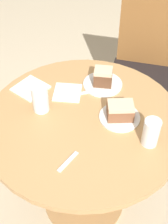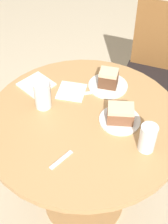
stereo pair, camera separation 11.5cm
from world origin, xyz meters
TOP-DOWN VIEW (x-y plane):
  - ground_plane at (0.00, 0.00)m, footprint 8.00×8.00m
  - table at (0.00, 0.00)m, footprint 0.94×0.94m
  - chair at (0.08, 0.82)m, footprint 0.54×0.52m
  - plate_near at (-0.01, 0.26)m, footprint 0.20×0.20m
  - plate_far at (0.15, 0.07)m, footprint 0.19×0.19m
  - cake_slice_near at (-0.01, 0.26)m, footprint 0.11×0.10m
  - cake_slice_far at (0.15, 0.07)m, footprint 0.15×0.13m
  - glass_lemonade at (-0.21, -0.03)m, footprint 0.08×0.08m
  - glass_water at (0.32, -0.01)m, footprint 0.07×0.07m
  - napkin_stack at (-0.34, 0.07)m, footprint 0.18×0.18m
  - fork at (-0.08, 0.15)m, footprint 0.15×0.14m
  - spoon at (0.05, -0.26)m, footprint 0.04×0.12m
  - napkin_side at (-0.15, 0.12)m, footprint 0.17×0.17m

SIDE VIEW (x-z plane):
  - ground_plane at x=0.00m, z-range 0.00..0.00m
  - chair at x=0.08m, z-range 0.02..0.96m
  - table at x=0.00m, z-range 0.18..0.93m
  - fork at x=-0.08m, z-range 0.74..0.75m
  - spoon at x=0.05m, z-range 0.74..0.75m
  - napkin_stack at x=-0.34m, z-range 0.74..0.75m
  - napkin_side at x=-0.15m, z-range 0.74..0.75m
  - plate_near at x=-0.01m, z-range 0.74..0.75m
  - plate_far at x=0.15m, z-range 0.74..0.75m
  - cake_slice_far at x=0.15m, z-range 0.75..0.83m
  - cake_slice_near at x=-0.01m, z-range 0.75..0.84m
  - glass_water at x=0.32m, z-range 0.74..0.87m
  - glass_lemonade at x=-0.21m, z-range 0.74..0.88m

